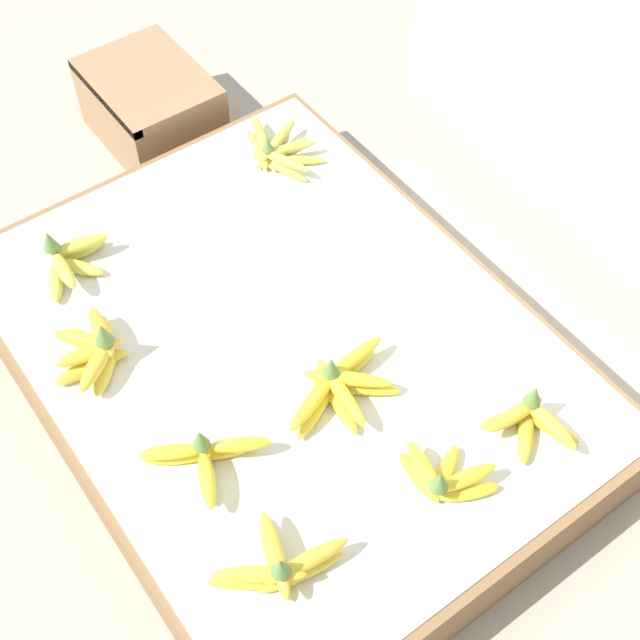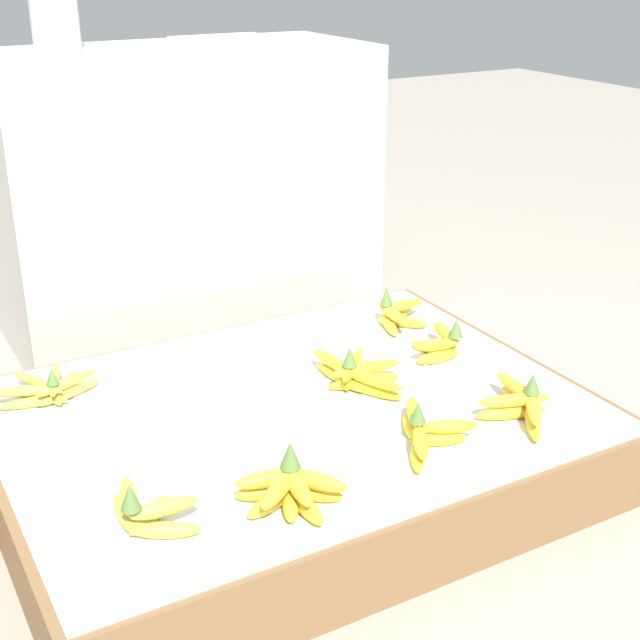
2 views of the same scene
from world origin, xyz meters
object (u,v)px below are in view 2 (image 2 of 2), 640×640
Objects in this scene: banana_bunch_back_left at (49,389)px; banana_bunch_front_midright at (424,432)px; banana_bunch_back_right at (396,314)px; banana_bunch_front_midleft at (290,489)px; banana_bunch_middle_right at (442,343)px; banana_bunch_front_right at (522,404)px; foam_tray_white at (222,40)px; banana_bunch_middle_midright at (356,373)px; banana_bunch_front_left at (145,511)px; glass_jar at (54,8)px.

banana_bunch_front_midright is at bearing -43.52° from banana_bunch_back_left.
banana_bunch_front_midright is at bearing -118.48° from banana_bunch_back_right.
banana_bunch_front_midleft reaches higher than banana_bunch_back_left.
banana_bunch_front_midright is 0.43m from banana_bunch_middle_right.
banana_bunch_front_right reaches higher than banana_bunch_back_left.
foam_tray_white is (-0.16, 0.86, 0.63)m from banana_bunch_middle_right.
foam_tray_white reaches higher than banana_bunch_middle_midright.
banana_bunch_front_midleft is at bearing -109.63° from foam_tray_white.
banana_bunch_back_left is (-0.03, 0.54, -0.01)m from banana_bunch_front_left.
banana_bunch_front_right is at bearing -94.46° from banana_bunch_back_right.
banana_bunch_front_midleft is 1.44m from glass_jar.
banana_bunch_middle_midright is 1.61× the size of banana_bunch_middle_right.
banana_bunch_front_midleft is (0.24, -0.06, 0.00)m from banana_bunch_front_left.
foam_tray_white reaches higher than banana_bunch_front_midleft.
banana_bunch_front_right and banana_bunch_back_right have the same top height.
banana_bunch_front_right is 0.37m from banana_bunch_middle_midright.
banana_bunch_middle_right is at bearing -54.71° from glass_jar.
banana_bunch_back_left is at bearing 177.70° from banana_bunch_back_right.
foam_tray_white reaches higher than banana_bunch_front_right.
banana_bunch_front_midleft is at bearing -14.69° from banana_bunch_front_left.
banana_bunch_middle_right is at bearing -79.25° from foam_tray_white.
banana_bunch_middle_midright is at bearing 86.35° from banana_bunch_front_midright.
banana_bunch_front_right is at bearing -83.94° from foam_tray_white.
glass_jar reaches higher than banana_bunch_front_midleft.
banana_bunch_front_midright is (0.32, 0.05, -0.00)m from banana_bunch_front_midleft.
banana_bunch_front_right is 1.48× the size of banana_bunch_back_right.
banana_bunch_back_left is at bearing 145.85° from banana_bunch_front_right.
banana_bunch_middle_midright is 1.27× the size of glass_jar.
banana_bunch_front_midleft is at bearing -135.50° from banana_bunch_middle_midright.
banana_bunch_middle_midright is 0.27m from banana_bunch_middle_right.
banana_bunch_back_right is at bearing -75.70° from foam_tray_white.
banana_bunch_front_midleft is at bearing -148.53° from banana_bunch_middle_right.
banana_bunch_back_right is (0.88, -0.04, 0.01)m from banana_bunch_back_left.
banana_bunch_middle_midright is (0.58, 0.27, -0.00)m from banana_bunch_front_left.
banana_bunch_front_midright is 1.31× the size of banana_bunch_middle_right.
banana_bunch_middle_right is 1.08m from foam_tray_white.
banana_bunch_front_midleft is 0.71m from banana_bunch_middle_right.
banana_bunch_back_left is at bearing 92.95° from banana_bunch_front_left.
banana_bunch_front_midright is (0.56, -0.02, -0.00)m from banana_bunch_front_left.
foam_tray_white is (-0.17, 0.66, 0.63)m from banana_bunch_back_right.
banana_bunch_front_midright is at bearing -93.65° from banana_bunch_middle_midright.
banana_bunch_front_midleft is 1.45m from foam_tray_white.
banana_bunch_front_midleft is at bearing -175.77° from banana_bunch_front_right.
glass_jar is at bearing 105.76° from banana_bunch_front_midright.
foam_tray_white is at bearing 41.28° from banana_bunch_back_left.
banana_bunch_front_right is 0.89× the size of foam_tray_white.
banana_bunch_middle_right is (0.04, 0.33, 0.00)m from banana_bunch_front_right.
banana_bunch_back_left is at bearing -111.75° from glass_jar.
banana_bunch_front_right is (0.56, 0.04, -0.00)m from banana_bunch_front_midleft.
foam_tray_white reaches higher than banana_bunch_back_left.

